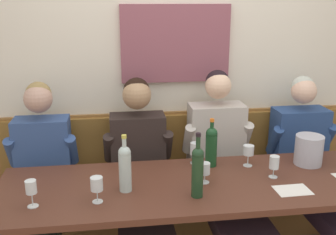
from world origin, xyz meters
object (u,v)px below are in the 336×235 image
at_px(wine_glass_mid_left, 195,150).
at_px(wine_glass_mid_right, 31,189).
at_px(person_left_seat, 141,179).
at_px(wine_bottle_green_tall, 211,145).
at_px(ice_bucket, 309,150).
at_px(wine_glass_center_rear, 248,151).
at_px(person_center_left_seat, 37,187).
at_px(wine_bottle_clear_water, 198,170).
at_px(person_center_right_seat, 316,171).
at_px(wall_bench, 179,199).
at_px(dining_table, 195,193).
at_px(wine_glass_by_bottle, 97,185).
at_px(person_right_seat, 226,172).
at_px(wine_bottle_amber_mid, 125,167).
at_px(wine_glass_left_end, 205,170).
at_px(wine_glass_right_end, 274,163).

bearing_deg(wine_glass_mid_left, wine_glass_mid_right, -154.89).
height_order(person_left_seat, wine_bottle_green_tall, person_left_seat).
relative_size(ice_bucket, wine_glass_center_rear, 1.39).
xyz_separation_m(person_center_left_seat, wine_bottle_clear_water, (1.00, -0.48, 0.28)).
bearing_deg(wine_bottle_green_tall, person_center_right_seat, 3.91).
bearing_deg(wall_bench, dining_table, -90.00).
distance_m(person_center_left_seat, wine_glass_center_rear, 1.45).
distance_m(person_center_left_seat, wine_glass_by_bottle, 0.67).
distance_m(person_center_left_seat, person_left_seat, 0.70).
distance_m(person_center_right_seat, wine_bottle_green_tall, 0.86).
xyz_separation_m(person_right_seat, wine_bottle_amber_mid, (-0.73, -0.36, 0.25)).
bearing_deg(wine_bottle_amber_mid, wine_glass_center_rear, 16.77).
height_order(person_left_seat, wine_glass_by_bottle, person_left_seat).
xyz_separation_m(wine_glass_mid_left, wine_glass_by_bottle, (-0.66, -0.47, 0.00)).
bearing_deg(wine_bottle_green_tall, wine_glass_left_end, -111.77).
distance_m(ice_bucket, wine_bottle_amber_mid, 1.30).
bearing_deg(wine_bottle_clear_water, person_center_left_seat, 154.28).
relative_size(dining_table, wine_glass_right_end, 16.94).
relative_size(person_right_seat, wine_glass_left_end, 10.02).
bearing_deg(wine_glass_mid_left, wine_glass_by_bottle, -144.41).
bearing_deg(dining_table, wall_bench, 90.00).
bearing_deg(wine_bottle_green_tall, person_left_seat, 172.50).
distance_m(wine_glass_by_bottle, wine_glass_mid_right, 0.35).
distance_m(person_center_left_seat, wine_glass_right_end, 1.58).
xyz_separation_m(ice_bucket, wine_bottle_green_tall, (-0.68, 0.07, 0.05)).
bearing_deg(wine_bottle_green_tall, dining_table, -122.28).
height_order(wine_bottle_amber_mid, wine_glass_mid_right, wine_bottle_amber_mid).
bearing_deg(wine_bottle_green_tall, wine_glass_mid_left, 152.69).
relative_size(person_center_right_seat, wine_glass_by_bottle, 8.32).
distance_m(dining_table, wine_glass_mid_right, 0.99).
distance_m(person_center_left_seat, wine_bottle_clear_water, 1.14).
bearing_deg(ice_bucket, wine_bottle_green_tall, 174.46).
bearing_deg(wine_glass_mid_left, wine_bottle_clear_water, -99.70).
height_order(wine_bottle_amber_mid, wine_bottle_clear_water, wine_bottle_clear_water).
relative_size(wine_bottle_amber_mid, wine_glass_right_end, 2.42).
height_order(person_left_seat, wine_glass_mid_right, person_left_seat).
height_order(person_left_seat, wine_bottle_amber_mid, person_left_seat).
bearing_deg(wine_glass_mid_left, person_right_seat, 3.45).
distance_m(dining_table, wine_glass_left_end, 0.17).
bearing_deg(wine_glass_mid_right, wine_bottle_green_tall, 20.64).
xyz_separation_m(wine_bottle_green_tall, wine_glass_by_bottle, (-0.76, -0.42, -0.04)).
bearing_deg(dining_table, ice_bucket, 12.35).
bearing_deg(person_left_seat, wine_glass_mid_left, -1.43).
distance_m(wine_bottle_clear_water, wine_glass_by_bottle, 0.58).
bearing_deg(dining_table, wine_glass_right_end, 0.95).
distance_m(wine_glass_right_end, wine_glass_left_end, 0.46).
height_order(person_center_left_seat, wine_glass_mid_left, person_center_left_seat).
height_order(wine_glass_mid_right, wine_glass_center_rear, wine_glass_mid_right).
height_order(dining_table, wine_glass_right_end, wine_glass_right_end).
height_order(ice_bucket, wine_glass_mid_right, ice_bucket).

